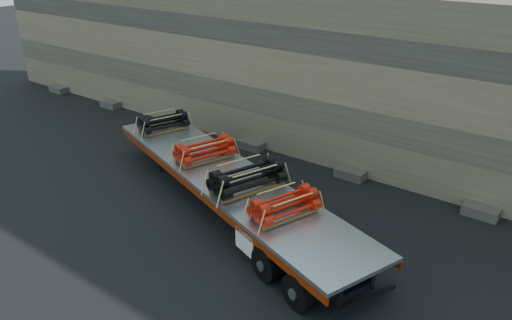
# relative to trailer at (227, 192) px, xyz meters

# --- Properties ---
(ground) EXTENTS (120.00, 120.00, 0.00)m
(ground) POSITION_rel_trailer_xyz_m (0.36, 0.20, -0.67)
(ground) COLOR black
(ground) RESTS_ON ground
(rock_wall) EXTENTS (44.00, 3.00, 7.00)m
(rock_wall) POSITION_rel_trailer_xyz_m (0.36, 6.70, 2.83)
(rock_wall) COLOR #7A6B54
(rock_wall) RESTS_ON ground
(trailer) EXTENTS (13.49, 6.86, 1.34)m
(trailer) POSITION_rel_trailer_xyz_m (0.00, 0.00, 0.00)
(trailer) COLOR #ACAFB4
(trailer) RESTS_ON ground
(bundle_front) EXTENTS (1.59, 2.20, 0.70)m
(bundle_front) POSITION_rel_trailer_xyz_m (-4.89, 1.71, 1.02)
(bundle_front) COLOR black
(bundle_front) RESTS_ON trailer
(bundle_midfront) EXTENTS (1.68, 2.32, 0.74)m
(bundle_midfront) POSITION_rel_trailer_xyz_m (-1.48, 0.52, 1.04)
(bundle_midfront) COLOR red
(bundle_midfront) RESTS_ON trailer
(bundle_midrear) EXTENTS (1.91, 2.63, 0.84)m
(bundle_midrear) POSITION_rel_trailer_xyz_m (1.22, -0.43, 1.09)
(bundle_midrear) COLOR black
(bundle_midrear) RESTS_ON trailer
(bundle_rear) EXTENTS (1.61, 2.23, 0.71)m
(bundle_rear) POSITION_rel_trailer_xyz_m (3.12, -1.09, 1.03)
(bundle_rear) COLOR red
(bundle_rear) RESTS_ON trailer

